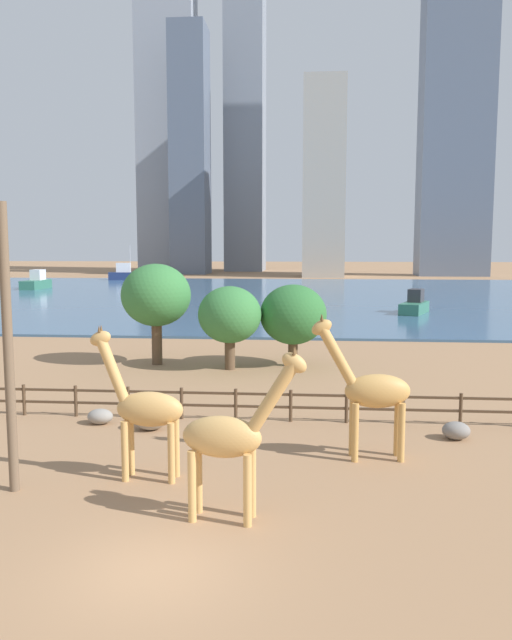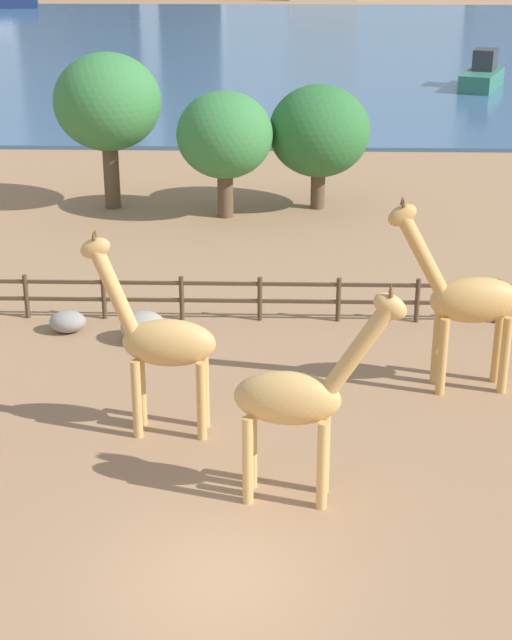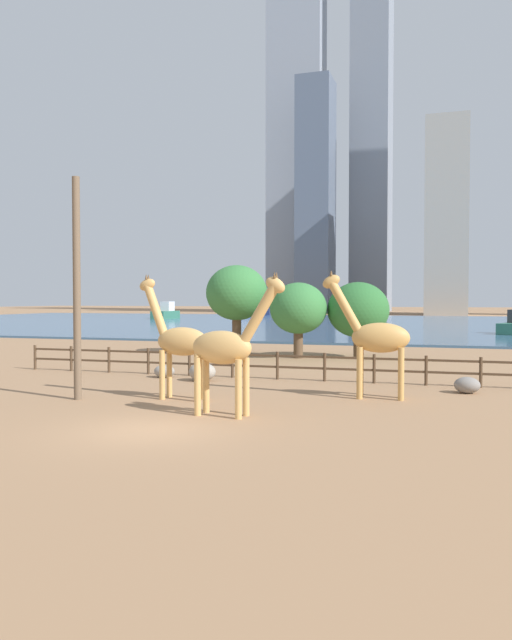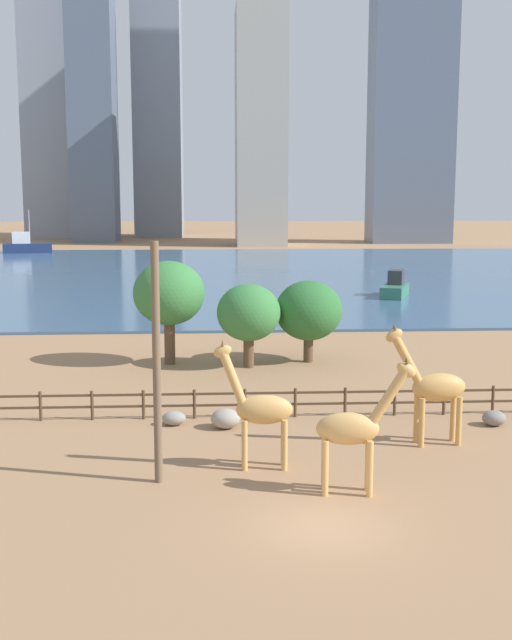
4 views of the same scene
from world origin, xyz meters
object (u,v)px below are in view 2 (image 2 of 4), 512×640
giraffe_tall (467,300)px  boat_ferry (482,75)px  giraffe_young (162,342)px  tree_center_broad (319,131)px  boulder_near_fence (144,327)px  giraffe_companion (297,398)px  boulder_small (68,322)px  tree_right_tall (225,136)px  tree_left_large (107,103)px

giraffe_tall → boat_ferry: bearing=-105.7°
giraffe_young → tree_center_broad: bearing=-100.2°
giraffe_young → boulder_near_fence: giraffe_young is taller
giraffe_companion → boulder_small: (-6.28, 8.27, -1.90)m
tree_right_tall → giraffe_companion: bearing=-82.7°
giraffe_young → tree_center_broad: tree_center_broad is taller
boat_ferry → boulder_small: bearing=-3.7°
boulder_near_fence → tree_right_tall: tree_right_tall is taller
giraffe_companion → tree_left_large: 22.17m
boulder_near_fence → tree_right_tall: size_ratio=0.26×
boulder_small → boat_ferry: (19.07, 41.51, 0.73)m
boulder_small → tree_left_large: size_ratio=0.17×
giraffe_young → tree_right_tall: tree_right_tall is taller
giraffe_companion → boulder_near_fence: giraffe_companion is taller
giraffe_tall → tree_left_large: size_ratio=0.80×
giraffe_tall → boulder_small: giraffe_tall is taller
boat_ferry → tree_left_large: bearing=-13.6°
tree_left_large → tree_center_broad: 8.22m
giraffe_companion → boat_ferry: 51.41m
giraffe_young → boulder_near_fence: bearing=-75.1°
giraffe_tall → giraffe_young: bearing=14.4°
giraffe_companion → boat_ferry: size_ratio=0.77×
boulder_small → tree_center_broad: (7.33, 12.82, 2.75)m
giraffe_young → tree_center_broad: (3.97, 18.44, 0.86)m
tree_center_broad → tree_right_tall: size_ratio=1.01×
giraffe_young → boat_ferry: size_ratio=0.79×
boulder_small → boat_ferry: bearing=65.3°
giraffe_tall → boat_ferry: (8.72, 44.71, -1.27)m
giraffe_young → boulder_small: 6.81m
boulder_small → boat_ferry: boat_ferry is taller
boulder_near_fence → tree_right_tall: (1.53, 12.10, 2.72)m
tree_center_broad → giraffe_companion: bearing=-92.9°
tree_left_large → tree_center_broad: bearing=1.2°
tree_center_broad → boat_ferry: bearing=67.7°
boat_ferry → giraffe_young: bearing=2.5°
boulder_small → tree_left_large: 13.24m
giraffe_tall → giraffe_young: size_ratio=1.03×
boulder_near_fence → giraffe_tall: bearing=-17.8°
giraffe_tall → giraffe_companion: size_ratio=1.05×
giraffe_young → tree_left_large: (-4.17, 18.27, 1.94)m
giraffe_tall → boulder_near_fence: 8.76m
giraffe_companion → tree_center_broad: (1.05, 21.09, 0.84)m
giraffe_companion → boulder_near_fence: size_ratio=3.69×
tree_right_tall → boulder_small: bearing=-108.0°
giraffe_tall → giraffe_young: 7.40m
boulder_small → tree_center_broad: bearing=60.2°
boulder_near_fence → boat_ferry: boat_ferry is taller
tree_right_tall → tree_left_large: bearing=165.9°
boulder_near_fence → boat_ferry: (16.86, 42.10, 0.62)m
boulder_near_fence → giraffe_young: bearing=-77.1°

